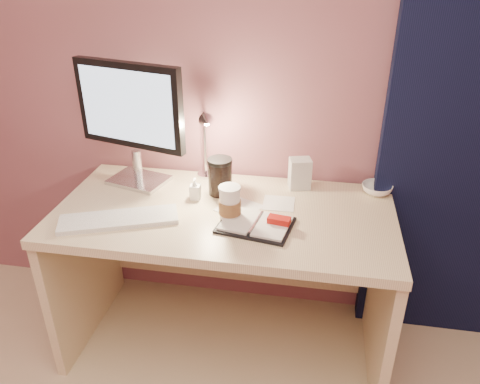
% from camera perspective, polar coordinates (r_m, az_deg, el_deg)
% --- Properties ---
extents(room, '(3.50, 3.50, 3.50)m').
position_cam_1_polar(room, '(2.11, 26.37, 9.48)').
color(room, '#C6B28E').
rests_on(room, ground).
extents(desk, '(1.40, 0.70, 0.73)m').
position_cam_1_polar(desk, '(2.11, -1.47, -6.61)').
color(desk, beige).
rests_on(desk, ground).
extents(monitor, '(0.51, 0.24, 0.55)m').
position_cam_1_polar(monitor, '(2.09, -13.08, 9.31)').
color(monitor, silver).
rests_on(monitor, desk).
extents(keyboard, '(0.48, 0.29, 0.02)m').
position_cam_1_polar(keyboard, '(1.91, -14.54, -3.24)').
color(keyboard, white).
rests_on(keyboard, desk).
extents(planner, '(0.31, 0.25, 0.04)m').
position_cam_1_polar(planner, '(1.82, 2.15, -3.92)').
color(planner, black).
rests_on(planner, desk).
extents(paper_a, '(0.13, 0.13, 0.00)m').
position_cam_1_polar(paper_a, '(1.99, 4.74, -1.38)').
color(paper_a, silver).
rests_on(paper_a, desk).
extents(paper_b, '(0.21, 0.21, 0.00)m').
position_cam_1_polar(paper_b, '(1.95, -0.10, -1.96)').
color(paper_b, silver).
rests_on(paper_b, desk).
extents(coffee_cup, '(0.09, 0.09, 0.14)m').
position_cam_1_polar(coffee_cup, '(1.84, -1.26, -1.49)').
color(coffee_cup, white).
rests_on(coffee_cup, desk).
extents(bowl, '(0.15, 0.15, 0.04)m').
position_cam_1_polar(bowl, '(2.14, 16.36, 0.36)').
color(bowl, white).
rests_on(bowl, desk).
extents(lotion_bottle, '(0.04, 0.05, 0.10)m').
position_cam_1_polar(lotion_bottle, '(2.01, -5.49, 0.41)').
color(lotion_bottle, white).
rests_on(lotion_bottle, desk).
extents(dark_jar, '(0.10, 0.10, 0.15)m').
position_cam_1_polar(dark_jar, '(2.04, -2.44, 1.69)').
color(dark_jar, black).
rests_on(dark_jar, desk).
extents(product_box, '(0.11, 0.10, 0.14)m').
position_cam_1_polar(product_box, '(2.10, 7.31, 2.25)').
color(product_box, silver).
rests_on(product_box, desk).
extents(desk_lamp, '(0.13, 0.22, 0.35)m').
position_cam_1_polar(desk_lamp, '(2.07, -5.64, 6.49)').
color(desk_lamp, silver).
rests_on(desk_lamp, desk).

